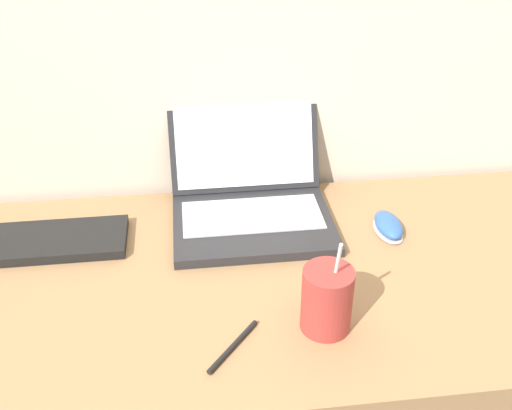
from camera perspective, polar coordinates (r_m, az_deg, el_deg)
name	(u,v)px	position (r m, az deg, el deg)	size (l,w,h in m)	color
desk	(288,405)	(1.41, 3.07, -18.46)	(1.41, 0.65, 0.76)	#936D47
laptop	(250,191)	(1.29, -0.60, 1.33)	(0.33, 0.34, 0.25)	#232326
drink_cup	(327,299)	(1.00, 6.78, -8.85)	(0.08, 0.08, 0.19)	#9E332D
computer_mouse	(388,226)	(1.28, 12.50, -1.93)	(0.06, 0.11, 0.03)	#B2B2B7
external_keyboard	(11,244)	(1.30, -22.33, -3.45)	(0.46, 0.13, 0.02)	black
pen	(233,346)	(0.99, -2.19, -13.29)	(0.09, 0.11, 0.01)	black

